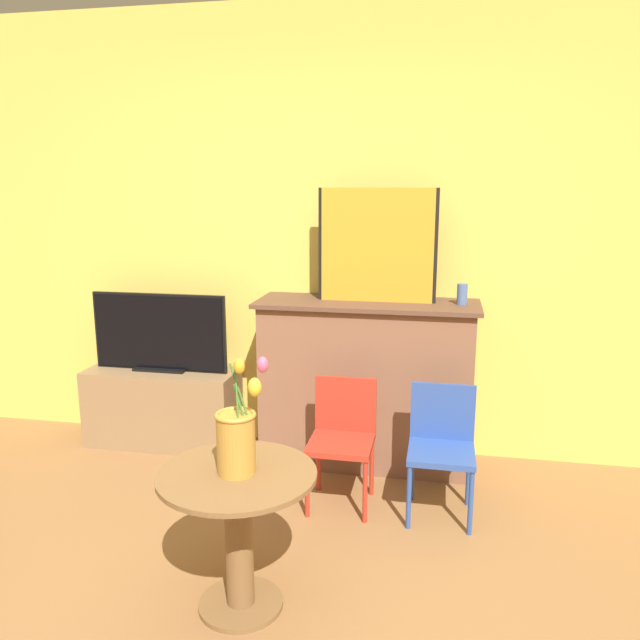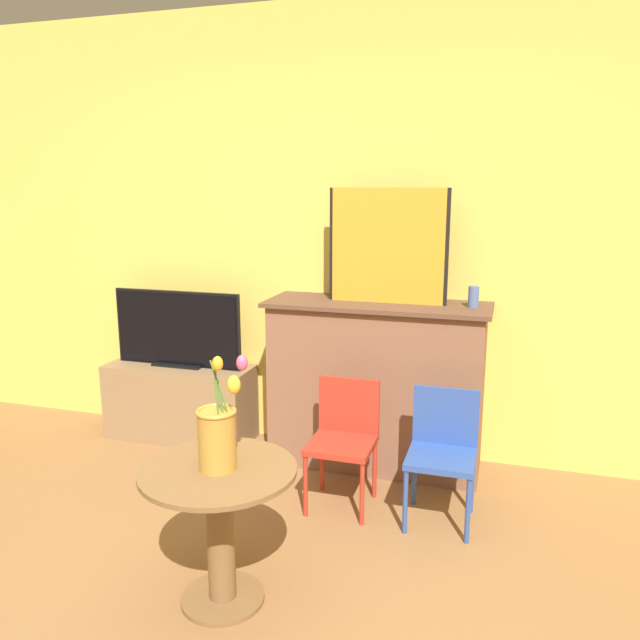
# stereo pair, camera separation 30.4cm
# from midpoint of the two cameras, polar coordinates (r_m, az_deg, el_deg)

# --- Properties ---
(wall_back) EXTENTS (8.00, 0.06, 2.70)m
(wall_back) POSITION_cam_midpoint_polar(r_m,az_deg,el_deg) (3.84, -1.28, 7.75)
(wall_back) COLOR #EAC651
(wall_back) RESTS_ON ground
(fireplace_mantel) EXTENTS (1.29, 0.46, 0.99)m
(fireplace_mantel) POSITION_cam_midpoint_polar(r_m,az_deg,el_deg) (3.72, 1.91, -5.61)
(fireplace_mantel) COLOR brown
(fireplace_mantel) RESTS_ON ground
(painting) EXTENTS (0.68, 0.03, 0.64)m
(painting) POSITION_cam_midpoint_polar(r_m,az_deg,el_deg) (3.56, 2.80, 6.81)
(painting) COLOR black
(painting) RESTS_ON fireplace_mantel
(mantel_candle) EXTENTS (0.06, 0.06, 0.12)m
(mantel_candle) POSITION_cam_midpoint_polar(r_m,az_deg,el_deg) (3.55, 10.50, 2.32)
(mantel_candle) COLOR #4C6699
(mantel_candle) RESTS_ON fireplace_mantel
(tv_stand) EXTENTS (0.97, 0.36, 0.49)m
(tv_stand) POSITION_cam_midpoint_polar(r_m,az_deg,el_deg) (4.23, -16.20, -7.67)
(tv_stand) COLOR olive
(tv_stand) RESTS_ON ground
(tv_monitor) EXTENTS (0.88, 0.12, 0.49)m
(tv_monitor) POSITION_cam_midpoint_polar(r_m,az_deg,el_deg) (4.09, -16.56, -1.22)
(tv_monitor) COLOR black
(tv_monitor) RESTS_ON tv_stand
(chair_red) EXTENTS (0.33, 0.33, 0.66)m
(chair_red) POSITION_cam_midpoint_polar(r_m,az_deg,el_deg) (3.30, -0.59, -10.32)
(chair_red) COLOR #B22D1E
(chair_red) RESTS_ON ground
(chair_blue) EXTENTS (0.33, 0.33, 0.66)m
(chair_blue) POSITION_cam_midpoint_polar(r_m,az_deg,el_deg) (3.24, 8.39, -10.96)
(chair_blue) COLOR #2D4C99
(chair_blue) RESTS_ON ground
(side_table) EXTENTS (0.61, 0.61, 0.58)m
(side_table) POSITION_cam_midpoint_polar(r_m,az_deg,el_deg) (2.58, -11.00, -17.69)
(side_table) COLOR brown
(side_table) RESTS_ON ground
(vase_tulips) EXTENTS (0.20, 0.16, 0.46)m
(vase_tulips) POSITION_cam_midpoint_polar(r_m,az_deg,el_deg) (2.42, -11.23, -10.53)
(vase_tulips) COLOR #B78433
(vase_tulips) RESTS_ON side_table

